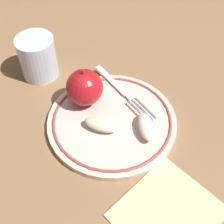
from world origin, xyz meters
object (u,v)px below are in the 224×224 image
at_px(apple_slice_back, 146,127).
at_px(apple_slice_front, 101,125).
at_px(drinking_glass, 38,57).
at_px(plate, 112,121).
at_px(fork, 121,90).
at_px(napkin_folded, 168,213).
at_px(apple_red_whole, 84,88).

bearing_deg(apple_slice_back, apple_slice_front, -102.55).
bearing_deg(drinking_glass, plate, -157.78).
relative_size(apple_slice_front, drinking_glass, 0.70).
bearing_deg(fork, apple_slice_front, -57.55).
height_order(drinking_glass, napkin_folded, drinking_glass).
bearing_deg(fork, apple_red_whole, -105.46).
xyz_separation_m(apple_red_whole, apple_slice_front, (-0.08, 0.00, -0.03)).
relative_size(apple_slice_back, drinking_glass, 0.70).
bearing_deg(apple_slice_back, apple_red_whole, -132.06).
distance_m(fork, drinking_glass, 0.19).
relative_size(fork, napkin_folded, 1.23).
height_order(apple_slice_front, drinking_glass, drinking_glass).
distance_m(apple_slice_back, drinking_glass, 0.27).
relative_size(plate, apple_slice_front, 3.82).
distance_m(apple_slice_back, fork, 0.11).
bearing_deg(fork, napkin_folded, -20.47).
bearing_deg(apple_slice_front, fork, 87.14).
bearing_deg(apple_slice_front, apple_red_whole, 134.50).
height_order(plate, napkin_folded, plate).
relative_size(apple_red_whole, drinking_glass, 0.88).
xyz_separation_m(apple_slice_front, apple_slice_back, (-0.04, -0.07, 0.00)).
bearing_deg(apple_slice_back, plate, -122.41).
distance_m(plate, apple_slice_front, 0.03).
xyz_separation_m(apple_red_whole, fork, (-0.01, -0.08, -0.03)).
relative_size(plate, apple_red_whole, 3.06).
xyz_separation_m(plate, apple_red_whole, (0.07, 0.03, 0.04)).
xyz_separation_m(plate, fork, (0.06, -0.05, 0.01)).
xyz_separation_m(apple_slice_front, napkin_folded, (-0.18, -0.03, -0.02)).
bearing_deg(apple_slice_front, apple_slice_back, 15.39).
xyz_separation_m(apple_red_whole, napkin_folded, (-0.26, -0.03, -0.05)).
relative_size(plate, drinking_glass, 2.69).
bearing_deg(plate, apple_slice_back, -139.15).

